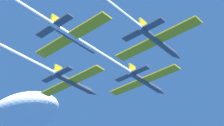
% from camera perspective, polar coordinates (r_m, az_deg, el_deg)
% --- Properties ---
extents(jet_lead, '(17.61, 69.60, 2.92)m').
position_cam_1_polar(jet_lead, '(62.18, -6.93, 4.52)').
color(jet_lead, '#4C5660').
extents(jet_left_wing, '(17.61, 58.57, 2.92)m').
position_cam_1_polar(jet_left_wing, '(67.11, -17.25, 2.28)').
color(jet_left_wing, '#4C5660').
extents(cloud_wispy, '(30.46, 16.75, 10.66)m').
position_cam_1_polar(cloud_wispy, '(113.16, -14.82, -8.25)').
color(cloud_wispy, white).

